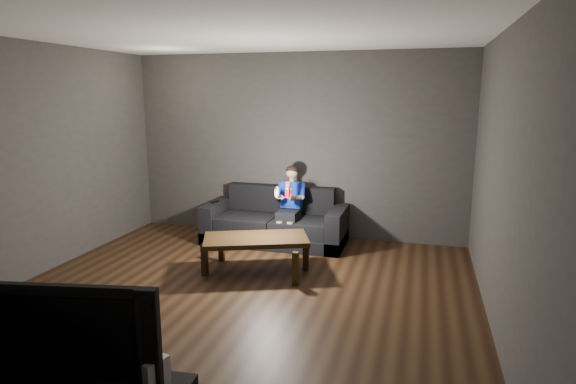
% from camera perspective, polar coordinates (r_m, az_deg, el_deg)
% --- Properties ---
extents(floor, '(5.00, 5.00, 0.00)m').
position_cam_1_polar(floor, '(5.18, -6.41, -12.53)').
color(floor, black).
rests_on(floor, ground).
extents(back_wall, '(5.00, 0.04, 2.70)m').
position_cam_1_polar(back_wall, '(7.14, 0.91, 5.47)').
color(back_wall, '#383431').
rests_on(back_wall, ground).
extents(front_wall, '(5.00, 0.04, 2.70)m').
position_cam_1_polar(front_wall, '(2.71, -27.40, -5.95)').
color(front_wall, '#383431').
rests_on(front_wall, ground).
extents(left_wall, '(0.04, 5.00, 2.70)m').
position_cam_1_polar(left_wall, '(6.18, -28.75, 3.11)').
color(left_wall, '#383431').
rests_on(left_wall, ground).
extents(right_wall, '(0.04, 5.00, 2.70)m').
position_cam_1_polar(right_wall, '(4.48, 24.26, 0.83)').
color(right_wall, '#383431').
rests_on(right_wall, ground).
extents(ceiling, '(5.00, 5.00, 0.02)m').
position_cam_1_polar(ceiling, '(4.77, -7.17, 18.63)').
color(ceiling, white).
rests_on(ceiling, back_wall).
extents(sofa, '(2.01, 0.87, 0.78)m').
position_cam_1_polar(sofa, '(6.95, -1.47, -3.92)').
color(sofa, black).
rests_on(sofa, floor).
extents(child, '(0.42, 0.52, 1.04)m').
position_cam_1_polar(child, '(6.74, 0.24, -0.83)').
color(child, black).
rests_on(child, sofa).
extents(wii_remote_red, '(0.05, 0.08, 0.22)m').
position_cam_1_polar(wii_remote_red, '(6.30, -0.04, 0.28)').
color(wii_remote_red, red).
rests_on(wii_remote_red, child).
extents(nunchuk_white, '(0.08, 0.11, 0.17)m').
position_cam_1_polar(nunchuk_white, '(6.35, -1.33, -0.04)').
color(nunchuk_white, silver).
rests_on(nunchuk_white, child).
extents(wii_remote_black, '(0.06, 0.15, 0.03)m').
position_cam_1_polar(wii_remote_black, '(7.12, -8.62, -1.12)').
color(wii_remote_black, black).
rests_on(wii_remote_black, sofa).
extents(coffee_table, '(1.36, 1.02, 0.44)m').
position_cam_1_polar(coffee_table, '(5.75, -3.83, -5.92)').
color(coffee_table, black).
rests_on(coffee_table, floor).
extents(tv, '(1.10, 0.34, 0.63)m').
position_cam_1_polar(tv, '(3.10, -24.08, -14.68)').
color(tv, black).
rests_on(tv, media_console).
extents(wii_console, '(0.10, 0.17, 0.21)m').
position_cam_1_polar(wii_console, '(2.92, -15.28, -20.45)').
color(wii_console, silver).
rests_on(wii_console, media_console).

